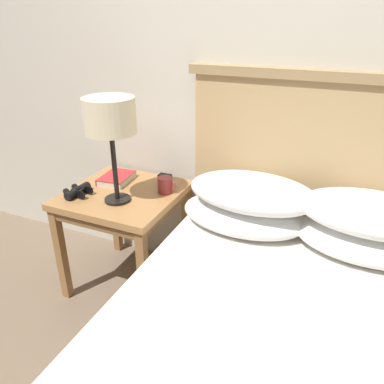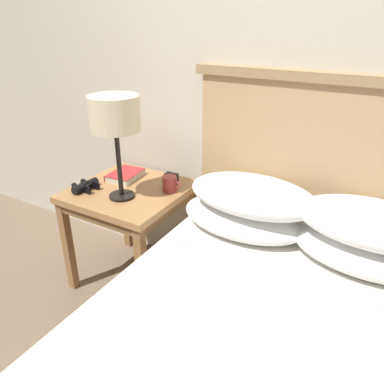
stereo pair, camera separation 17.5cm
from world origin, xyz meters
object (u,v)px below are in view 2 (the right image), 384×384
object	(u,v)px
nightstand	(130,201)
binoculars_pair	(86,186)
table_lamp	(115,117)
book_on_nightstand	(125,175)
bed	(254,365)
alarm_clock	(171,179)
coffee_mug	(170,184)

from	to	relation	value
nightstand	binoculars_pair	distance (m)	0.25
nightstand	table_lamp	world-z (taller)	table_lamp
table_lamp	book_on_nightstand	xyz separation A→B (m)	(-0.14, 0.20, -0.40)
nightstand	table_lamp	size ratio (longest dim) A/B	1.14
nightstand	bed	xyz separation A→B (m)	(0.94, -0.50, -0.20)
alarm_clock	bed	bearing A→B (deg)	-40.76
table_lamp	coffee_mug	bearing A→B (deg)	45.88
binoculars_pair	alarm_clock	size ratio (longest dim) A/B	2.29
table_lamp	coffee_mug	xyz separation A→B (m)	(0.18, 0.18, -0.38)
book_on_nightstand	alarm_clock	bearing A→B (deg)	13.72
book_on_nightstand	coffee_mug	bearing A→B (deg)	-3.56
nightstand	coffee_mug	distance (m)	0.26
book_on_nightstand	coffee_mug	distance (m)	0.32
table_lamp	coffee_mug	world-z (taller)	table_lamp
nightstand	binoculars_pair	world-z (taller)	binoculars_pair
bed	table_lamp	xyz separation A→B (m)	(-0.91, 0.40, 0.69)
book_on_nightstand	binoculars_pair	size ratio (longest dim) A/B	1.35
binoculars_pair	coffee_mug	size ratio (longest dim) A/B	1.56
table_lamp	binoculars_pair	xyz separation A→B (m)	(-0.23, -0.03, -0.40)
book_on_nightstand	alarm_clock	world-z (taller)	alarm_clock
alarm_clock	coffee_mug	bearing A→B (deg)	-61.37
bed	alarm_clock	distance (m)	1.07
nightstand	book_on_nightstand	distance (m)	0.18
binoculars_pair	bed	bearing A→B (deg)	-18.18
bed	table_lamp	bearing A→B (deg)	156.23
bed	table_lamp	world-z (taller)	bed
bed	binoculars_pair	world-z (taller)	bed
table_lamp	book_on_nightstand	bearing A→B (deg)	125.37
bed	binoculars_pair	bearing A→B (deg)	161.82
table_lamp	alarm_clock	distance (m)	0.49
nightstand	bed	distance (m)	1.08
book_on_nightstand	alarm_clock	xyz separation A→B (m)	(0.27, 0.07, 0.01)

